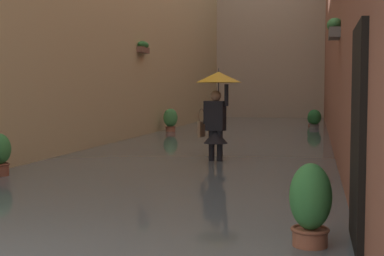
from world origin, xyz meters
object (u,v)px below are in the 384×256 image
Objects in this scene: potted_plant_near_left at (313,121)px; person_wading at (217,101)px; potted_plant_mid_left at (310,211)px; potted_plant_far_left at (314,120)px; potted_plant_far_right at (170,121)px.

person_wading is at bearing 81.34° from potted_plant_near_left.
potted_plant_far_left is (0.03, -16.43, 0.01)m from potted_plant_mid_left.
potted_plant_far_left is at bearing -89.89° from potted_plant_mid_left.
potted_plant_far_left is 1.29× the size of potted_plant_near_left.
potted_plant_near_left is (-1.86, -12.19, -1.03)m from person_wading.
potted_plant_near_left is at bearing -137.88° from potted_plant_far_right.
person_wading is at bearing 79.86° from potted_plant_far_left.
person_wading is 2.19× the size of potted_plant_mid_left.
potted_plant_far_right is (5.02, 2.96, 0.05)m from potted_plant_far_left.
potted_plant_far_left is at bearing -149.48° from potted_plant_far_right.
potted_plant_far_left is 1.54m from potted_plant_near_left.
potted_plant_far_right is at bearing -69.44° from potted_plant_mid_left.
person_wading reaches higher than potted_plant_far_right.
potted_plant_near_left is at bearing -98.66° from person_wading.
potted_plant_mid_left is at bearing 90.26° from potted_plant_near_left.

